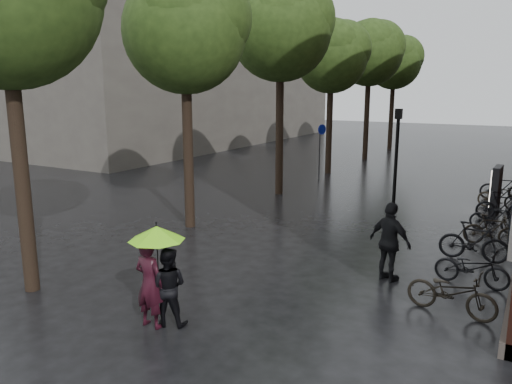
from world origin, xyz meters
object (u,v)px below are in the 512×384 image
Objects in this scene: person_burgundy at (150,283)px; person_black at (168,286)px; ad_lightbox at (496,190)px; lamp_post at (396,157)px; pedestrian_walking at (390,242)px; parked_bicycles at (488,226)px.

person_burgundy reaches higher than person_black.
person_burgundy is 13.79m from ad_lightbox.
person_burgundy is at bearing -108.49° from ad_lightbox.
ad_lightbox is 0.45× the size of lamp_post.
ad_lightbox reaches higher than person_black.
person_burgundy is 9.44m from lamp_post.
person_burgundy is at bearing -103.82° from lamp_post.
pedestrian_walking is (3.31, 4.58, 0.08)m from person_burgundy.
person_burgundy is at bearing 75.29° from pedestrian_walking.
parked_bicycles is 3.81m from ad_lightbox.
person_burgundy is 0.45× the size of lamp_post.
person_burgundy is 5.66m from pedestrian_walking.
ad_lightbox reaches higher than parked_bicycles.
lamp_post is (-2.68, -3.84, 1.47)m from ad_lightbox.
person_black is at bearing 75.96° from pedestrian_walking.
person_black reaches higher than parked_bicycles.
person_burgundy is at bearing 23.49° from person_black.
pedestrian_walking reaches higher than ad_lightbox.
pedestrian_walking reaches higher than parked_bicycles.
lamp_post is at bearing -55.21° from pedestrian_walking.
lamp_post reaches higher than parked_bicycles.
ad_lightbox is (4.66, 12.66, 0.09)m from person_black.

